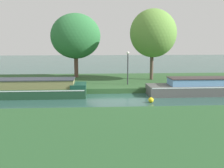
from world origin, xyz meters
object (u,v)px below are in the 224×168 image
forest_narrowboat (33,89)px  willow_tree_centre (153,33)px  mooring_post_near (181,82)px  channel_buoy (151,100)px  lamp_post (128,64)px  slate_barge (193,87)px  willow_tree_left (76,36)px

forest_narrowboat → willow_tree_centre: bearing=28.2°
forest_narrowboat → mooring_post_near: (11.65, 1.47, 0.15)m
mooring_post_near → willow_tree_centre: bearing=111.3°
channel_buoy → forest_narrowboat: bearing=163.0°
lamp_post → channel_buoy: size_ratio=7.83×
slate_barge → willow_tree_centre: willow_tree_centre is taller
forest_narrowboat → lamp_post: bearing=20.8°
willow_tree_left → lamp_post: (4.70, -5.03, -2.38)m
willow_tree_centre → channel_buoy: 9.40m
forest_narrowboat → lamp_post: lamp_post is taller
lamp_post → willow_tree_left: bearing=133.1°
slate_barge → channel_buoy: (-3.85, -2.55, -0.40)m
mooring_post_near → channel_buoy: size_ratio=1.84×
willow_tree_left → lamp_post: bearing=-46.9°
slate_barge → lamp_post: size_ratio=2.34×
willow_tree_centre → channel_buoy: willow_tree_centre is taller
slate_barge → mooring_post_near: size_ratio=9.94×
mooring_post_near → channel_buoy: 5.24m
slate_barge → lamp_post: 5.77m
willow_tree_left → mooring_post_near: willow_tree_left is taller
slate_barge → willow_tree_left: 12.93m
willow_tree_left → willow_tree_centre: willow_tree_centre is taller
slate_barge → lamp_post: (-4.77, 2.82, 1.61)m
willow_tree_centre → willow_tree_left: bearing=161.9°
willow_tree_centre → mooring_post_near: size_ratio=10.00×
willow_tree_centre → mooring_post_near: 5.90m
slate_barge → channel_buoy: 4.63m
forest_narrowboat → willow_tree_left: bearing=70.9°
forest_narrowboat → willow_tree_left: 9.22m
forest_narrowboat → channel_buoy: size_ratio=22.74×
willow_tree_centre → mooring_post_near: bearing=-68.7°
slate_barge → willow_tree_centre: bearing=110.9°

